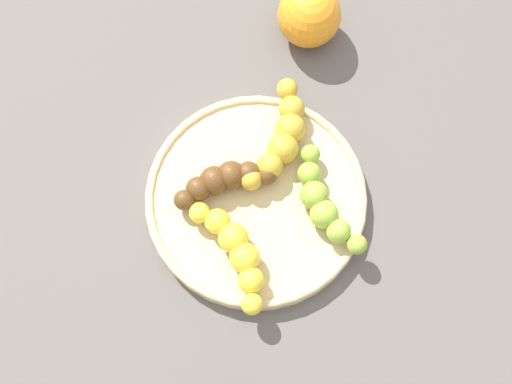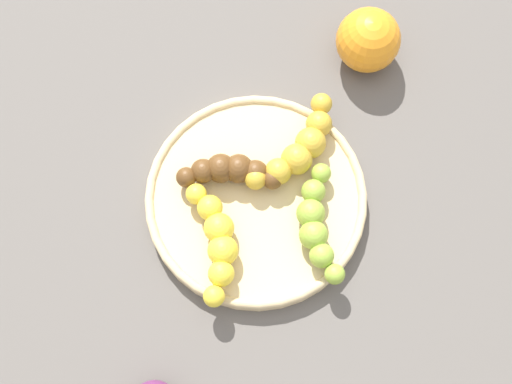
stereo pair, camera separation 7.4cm
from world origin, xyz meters
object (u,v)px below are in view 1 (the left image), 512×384
fruit_bowl (256,199)px  banana_spotted (282,137)px  banana_overripe (224,181)px  banana_green (323,203)px  banana_yellow (235,250)px  orange_fruit (309,16)px

fruit_bowl → banana_spotted: size_ratio=2.21×
banana_spotted → banana_overripe: 0.08m
banana_green → banana_spotted: size_ratio=1.20×
banana_spotted → banana_yellow: size_ratio=0.80×
banana_yellow → banana_spotted: bearing=38.5°
fruit_bowl → banana_overripe: bearing=-41.9°
fruit_bowl → banana_spotted: 0.08m
banana_overripe → banana_yellow: 0.08m
fruit_bowl → banana_yellow: size_ratio=1.78×
banana_spotted → banana_yellow: 0.14m
banana_spotted → banana_overripe: bearing=-121.7°
orange_fruit → banana_yellow: bearing=52.6°
fruit_bowl → banana_green: bearing=150.4°
banana_spotted → fruit_bowl: bearing=-94.0°
fruit_bowl → banana_green: 0.08m
banana_green → banana_spotted: bearing=-84.8°
banana_yellow → orange_fruit: (-0.18, -0.24, 0.00)m
banana_spotted → orange_fruit: size_ratio=1.48×
fruit_bowl → banana_yellow: bearing=50.0°
banana_green → banana_yellow: bearing=4.0°
banana_spotted → banana_overripe: size_ratio=0.95×
banana_overripe → banana_yellow: (0.02, 0.08, 0.00)m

